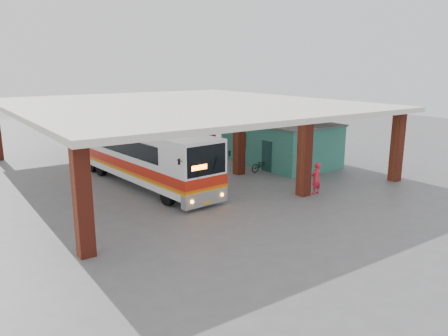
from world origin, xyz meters
TOP-DOWN VIEW (x-y plane):
  - ground at (0.00, 0.00)m, footprint 90.00×90.00m
  - brick_columns at (1.43, 5.00)m, footprint 20.10×21.60m
  - canopy_roof at (0.50, 6.50)m, footprint 21.00×23.00m
  - shop_building at (7.49, 4.00)m, footprint 5.20×8.20m
  - coach_bus at (-3.28, 4.22)m, footprint 3.72×12.88m
  - motorcycle at (4.70, 2.69)m, footprint 1.77×0.66m
  - pedestrian at (3.77, -3.22)m, footprint 0.72×0.52m
  - red_chair at (5.10, 8.61)m, footprint 0.46×0.46m

SIDE VIEW (x-z plane):
  - ground at x=0.00m, z-range 0.00..0.00m
  - red_chair at x=5.10m, z-range -0.03..0.80m
  - motorcycle at x=4.70m, z-range 0.00..0.92m
  - pedestrian at x=3.77m, z-range 0.00..1.82m
  - shop_building at x=7.49m, z-range 0.01..3.12m
  - coach_bus at x=-3.28m, z-range -0.01..3.69m
  - brick_columns at x=1.43m, z-range 0.00..4.35m
  - canopy_roof at x=0.50m, z-range 4.35..4.65m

